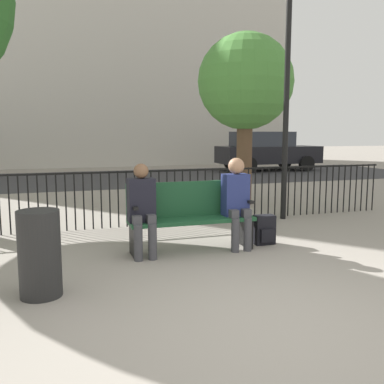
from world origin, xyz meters
name	(u,v)px	position (x,y,z in m)	size (l,w,h in m)	color
ground_plane	(281,326)	(0.00, 0.00, 0.00)	(80.00, 80.00, 0.00)	gray
park_bench	(190,214)	(0.00, 2.45, 0.49)	(1.68, 0.45, 0.92)	#194728
seated_person_0	(142,206)	(-0.68, 2.32, 0.66)	(0.34, 0.39, 1.19)	#3D3D42
seated_person_1	(237,198)	(0.62, 2.32, 0.70)	(0.34, 0.39, 1.24)	#3D3D42
backpack	(264,230)	(1.09, 2.39, 0.20)	(0.29, 0.21, 0.42)	black
fence_railing	(159,192)	(-0.02, 4.14, 0.56)	(9.01, 0.03, 0.95)	black
tree_1	(245,84)	(2.27, 5.64, 2.62)	(2.05, 2.05, 3.69)	brown
lamp_post	(287,69)	(2.28, 3.92, 2.69)	(0.28, 0.28, 4.15)	black
street_surface	(106,178)	(0.00, 12.00, 0.00)	(24.00, 6.00, 0.01)	#333335
parked_car_0	(266,150)	(6.78, 13.13, 0.84)	(4.20, 1.94, 1.62)	black
building_facade	(83,32)	(0.00, 20.00, 6.61)	(20.00, 6.00, 13.23)	beige
trash_bin	(40,254)	(-1.89, 1.30, 0.42)	(0.40, 0.40, 0.85)	black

